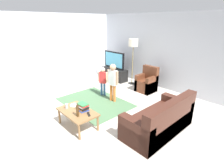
{
  "coord_description": "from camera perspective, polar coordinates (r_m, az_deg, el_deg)",
  "views": [
    {
      "loc": [
        3.6,
        -2.7,
        2.41
      ],
      "look_at": [
        0.0,
        0.6,
        0.65
      ],
      "focal_mm": 28.15,
      "sensor_mm": 36.0,
      "label": 1
    }
  ],
  "objects": [
    {
      "name": "tv",
      "position": [
        7.43,
        0.69,
        7.71
      ],
      "size": [
        1.1,
        0.28,
        0.71
      ],
      "color": "black",
      "rests_on": "tv_stand"
    },
    {
      "name": "tv_stand",
      "position": [
        7.59,
        0.79,
        3.27
      ],
      "size": [
        1.2,
        0.44,
        0.5
      ],
      "color": "black",
      "rests_on": "ground"
    },
    {
      "name": "plate",
      "position": [
        4.51,
        -12.17,
        -6.71
      ],
      "size": [
        0.22,
        0.22,
        0.02
      ],
      "color": "white",
      "rests_on": "coffee_table"
    },
    {
      "name": "tv_remote",
      "position": [
        4.04,
        -7.58,
        -9.69
      ],
      "size": [
        0.17,
        0.11,
        0.02
      ],
      "primitive_type": "cube",
      "rotation": [
        0.0,
        0.0,
        -0.42
      ],
      "color": "black",
      "rests_on": "coffee_table"
    },
    {
      "name": "ground",
      "position": [
        5.1,
        -5.03,
        -8.45
      ],
      "size": [
        7.8,
        7.8,
        0.0
      ],
      "primitive_type": "plane",
      "color": "beige"
    },
    {
      "name": "book_stack",
      "position": [
        4.22,
        -9.49,
        -7.3
      ],
      "size": [
        0.29,
        0.24,
        0.18
      ],
      "color": "#334CA5",
      "rests_on": "coffee_table"
    },
    {
      "name": "wall_back",
      "position": [
        6.82,
        15.29,
        10.21
      ],
      "size": [
        6.0,
        0.12,
        2.7
      ],
      "primitive_type": "cube",
      "color": "silver",
      "rests_on": "ground"
    },
    {
      "name": "child_center",
      "position": [
        5.37,
        0.25,
        1.53
      ],
      "size": [
        0.4,
        0.19,
        1.2
      ],
      "color": "orange",
      "rests_on": "ground"
    },
    {
      "name": "armchair",
      "position": [
        6.44,
        11.35,
        0.29
      ],
      "size": [
        0.6,
        0.6,
        0.9
      ],
      "color": "brown",
      "rests_on": "ground"
    },
    {
      "name": "couch",
      "position": [
        4.17,
        15.81,
        -11.58
      ],
      "size": [
        0.8,
        1.8,
        0.86
      ],
      "color": "#472319",
      "rests_on": "ground"
    },
    {
      "name": "bottle",
      "position": [
        3.95,
        -11.14,
        -8.54
      ],
      "size": [
        0.06,
        0.06,
        0.32
      ],
      "color": "#4C3319",
      "rests_on": "coffee_table"
    },
    {
      "name": "wall_left",
      "position": [
        7.2,
        -20.38,
        10.17
      ],
      "size": [
        0.12,
        6.0,
        2.7
      ],
      "primitive_type": "cube",
      "color": "silver",
      "rests_on": "ground"
    },
    {
      "name": "coffee_table",
      "position": [
        4.26,
        -11.17,
        -9.16
      ],
      "size": [
        1.0,
        0.6,
        0.42
      ],
      "color": "olive",
      "rests_on": "ground"
    },
    {
      "name": "floor_lamp",
      "position": [
        6.84,
        6.92,
        12.43
      ],
      "size": [
        0.36,
        0.36,
        1.78
      ],
      "color": "#262626",
      "rests_on": "ground"
    },
    {
      "name": "soda_can",
      "position": [
        4.38,
        -14.56,
        -7.0
      ],
      "size": [
        0.07,
        0.07,
        0.12
      ],
      "primitive_type": "cylinder",
      "color": "silver",
      "rests_on": "coffee_table"
    },
    {
      "name": "area_rug",
      "position": [
        5.56,
        -5.68,
        -5.89
      ],
      "size": [
        2.2,
        1.6,
        0.01
      ],
      "primitive_type": "cube",
      "color": "#4C724C",
      "rests_on": "ground"
    },
    {
      "name": "child_near_tv",
      "position": [
        5.84,
        -3.0,
        1.71
      ],
      "size": [
        0.3,
        0.2,
        0.99
      ],
      "color": "#33598C",
      "rests_on": "ground"
    }
  ]
}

